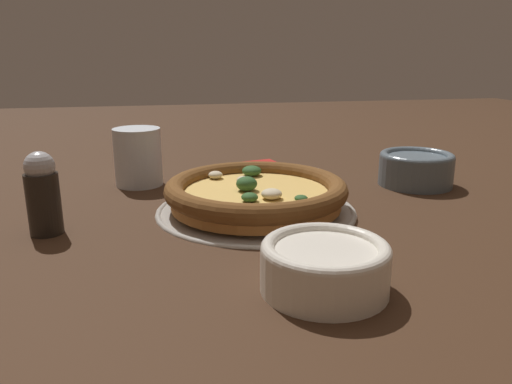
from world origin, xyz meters
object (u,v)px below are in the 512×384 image
Objects in this scene: bowl_far at (416,168)px; napkin at (258,168)px; bowl_near at (325,265)px; fork at (266,169)px; drinking_cup at (138,157)px; pizza at (256,192)px; pepper_shaker at (43,194)px; pizza_tray at (256,209)px.

napkin is at bearing 145.98° from bowl_far.
fork is at bearing 84.00° from bowl_near.
bowl_near is at bearing -67.05° from drinking_cup.
drinking_cup reaches higher than napkin.
bowl_far is 1.27× the size of drinking_cup.
pizza is at bearing 81.88° from fork.
pepper_shaker is at bearing -172.67° from pizza.
pepper_shaker is at bearing 46.43° from fork.
bowl_near is at bearing -94.27° from napkin.
napkin is at bearing 77.89° from pizza_tray.
fork is (0.24, 0.06, -0.05)m from drinking_cup.
pepper_shaker is (-0.29, -0.04, 0.03)m from pizza.
pizza reaches higher than bowl_near.
drinking_cup reaches higher than fork.
bowl_far is 0.67× the size of fork.
bowl_far is 0.83× the size of napkin.
napkin is (0.06, 0.26, -0.02)m from pizza.
pizza is at bearing 93.73° from bowl_near.
napkin reaches higher than fork.
bowl_far is at bearing 16.50° from pizza_tray.
drinking_cup is (-0.17, 0.19, 0.02)m from pizza.
pepper_shaker is (-0.34, -0.30, 0.05)m from napkin.
pizza_tray and napkin have the same top height.
pizza is at bearing 106.51° from pizza_tray.
drinking_cup reaches higher than pizza.
fork is (-0.24, 0.16, -0.03)m from bowl_far.
pizza_tray is at bearing -47.44° from drinking_cup.
pizza is 1.41× the size of fork.
bowl_far is 0.29m from fork.
drinking_cup is 0.92× the size of pepper_shaker.
pizza_tray is 0.03m from pizza.
drinking_cup is at bearing 132.56° from pizza_tray.
napkin is at bearing 17.27° from drinking_cup.
pepper_shaker reaches higher than pizza_tray.
drinking_cup is at bearing -162.73° from napkin.
pizza_tray is 0.29m from pepper_shaker.
pizza is 1.76× the size of napkin.
pepper_shaker is at bearing -172.74° from pizza_tray.
bowl_far is at bearing 12.12° from pepper_shaker.
pizza_tray is at bearing -163.50° from bowl_far.
bowl_far reaches higher than pizza_tray.
pizza_tray is 0.26m from bowl_near.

